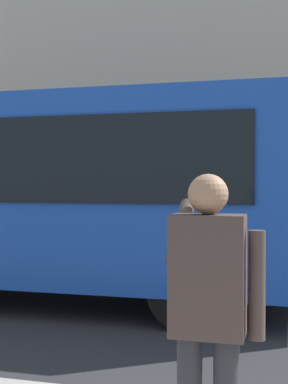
{
  "coord_description": "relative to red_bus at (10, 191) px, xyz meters",
  "views": [
    {
      "loc": [
        -1.19,
        7.56,
        1.8
      ],
      "look_at": [
        0.93,
        -0.26,
        1.67
      ],
      "focal_mm": 50.4,
      "sensor_mm": 36.0,
      "label": 1
    }
  ],
  "objects": [
    {
      "name": "ground_plane",
      "position": [
        -3.02,
        -0.03,
        -1.68
      ],
      "size": [
        60.0,
        60.0,
        0.0
      ],
      "primitive_type": "plane",
      "color": "#2B2B2D"
    },
    {
      "name": "building_facade_far",
      "position": [
        -3.03,
        -6.83,
        4.3
      ],
      "size": [
        28.0,
        1.55,
        12.0
      ],
      "color": "beige",
      "rests_on": "ground_plane"
    },
    {
      "name": "red_bus",
      "position": [
        0.0,
        0.0,
        0.0
      ],
      "size": [
        9.05,
        2.54,
        3.08
      ],
      "color": "#1947AD",
      "rests_on": "ground_plane"
    },
    {
      "name": "pedestrian_photographer",
      "position": [
        -3.79,
        4.63,
        -0.54
      ],
      "size": [
        0.53,
        0.52,
        1.7
      ],
      "color": "#2D2D33",
      "rests_on": "sidewalk_curb"
    }
  ]
}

